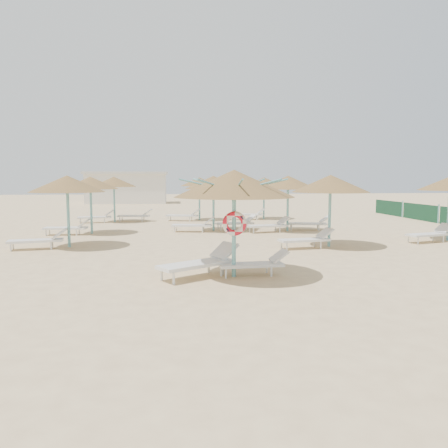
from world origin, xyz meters
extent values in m
plane|color=#DBBD85|center=(0.00, 0.00, 0.00)|extent=(120.00, 120.00, 0.00)
cylinder|color=#65ABAF|center=(0.40, -0.14, 1.18)|extent=(0.11, 0.11, 2.36)
cone|color=olive|center=(0.40, -0.14, 2.47)|extent=(3.15, 3.15, 0.71)
cylinder|color=#65ABAF|center=(0.40, -0.14, 2.21)|extent=(0.20, 0.20, 0.12)
cylinder|color=#65ABAF|center=(1.13, -0.14, 2.42)|extent=(1.42, 0.04, 0.36)
cylinder|color=#65ABAF|center=(0.91, 0.37, 2.42)|extent=(1.04, 1.04, 0.36)
cylinder|color=#65ABAF|center=(0.40, 0.59, 2.42)|extent=(0.04, 1.42, 0.36)
cylinder|color=#65ABAF|center=(-0.11, 0.37, 2.42)|extent=(1.04, 1.04, 0.36)
cylinder|color=#65ABAF|center=(-0.32, -0.14, 2.42)|extent=(1.42, 0.04, 0.36)
cylinder|color=#65ABAF|center=(-0.11, -0.65, 2.42)|extent=(1.04, 1.04, 0.36)
cylinder|color=#65ABAF|center=(0.40, -0.86, 2.42)|extent=(0.04, 1.42, 0.36)
cylinder|color=#65ABAF|center=(0.91, -0.65, 2.42)|extent=(1.04, 1.04, 0.36)
torus|color=red|center=(0.40, -0.24, 1.43)|extent=(0.64, 0.15, 0.64)
cylinder|color=silver|center=(-1.18, -0.85, 0.16)|extent=(0.07, 0.07, 0.31)
cylinder|color=silver|center=(-1.49, -0.38, 0.16)|extent=(0.07, 0.07, 0.31)
cylinder|color=silver|center=(0.08, -0.03, 0.16)|extent=(0.07, 0.07, 0.31)
cylinder|color=silver|center=(-0.22, 0.44, 0.16)|extent=(0.07, 0.07, 0.31)
cube|color=silver|center=(-0.59, -0.13, 0.36)|extent=(2.16, 1.73, 0.09)
cube|color=silver|center=(0.21, 0.38, 0.62)|extent=(0.82, 0.86, 0.41)
cylinder|color=silver|center=(0.17, -0.32, 0.13)|extent=(0.05, 0.05, 0.25)
cylinder|color=silver|center=(0.14, 0.13, 0.13)|extent=(0.05, 0.05, 0.25)
cylinder|color=silver|center=(1.39, -0.24, 0.13)|extent=(0.05, 0.05, 0.25)
cylinder|color=silver|center=(1.36, 0.21, 0.13)|extent=(0.05, 0.05, 0.25)
cube|color=silver|center=(0.88, -0.05, 0.29)|extent=(1.76, 0.67, 0.07)
cube|color=silver|center=(1.65, 0.00, 0.51)|extent=(0.47, 0.57, 0.33)
cylinder|color=#65ABAF|center=(-5.12, 5.50, 1.15)|extent=(0.11, 0.11, 2.30)
cone|color=olive|center=(-5.12, 5.50, 2.39)|extent=(2.76, 2.76, 0.62)
cylinder|color=#65ABAF|center=(-5.12, 5.50, 2.15)|extent=(0.20, 0.20, 0.12)
cylinder|color=silver|center=(-6.96, 4.72, 0.14)|extent=(0.06, 0.06, 0.28)
cylinder|color=silver|center=(-7.05, 5.21, 0.14)|extent=(0.06, 0.06, 0.28)
cylinder|color=silver|center=(-5.63, 4.95, 0.14)|extent=(0.06, 0.06, 0.28)
cylinder|color=silver|center=(-5.72, 5.44, 0.14)|extent=(0.06, 0.06, 0.28)
cube|color=silver|center=(-6.22, 5.10, 0.32)|extent=(1.98, 0.94, 0.08)
cube|color=silver|center=(-5.38, 5.25, 0.56)|extent=(0.58, 0.67, 0.36)
cylinder|color=#65ABAF|center=(-5.02, 9.57, 1.15)|extent=(0.11, 0.11, 2.30)
cone|color=olive|center=(-5.02, 9.57, 2.39)|extent=(2.54, 2.54, 0.57)
cylinder|color=#65ABAF|center=(-5.02, 9.57, 2.15)|extent=(0.20, 0.20, 0.12)
cylinder|color=silver|center=(-6.93, 8.95, 0.14)|extent=(0.06, 0.06, 0.28)
cylinder|color=silver|center=(-6.91, 9.45, 0.14)|extent=(0.06, 0.06, 0.28)
cylinder|color=silver|center=(-5.58, 8.90, 0.14)|extent=(0.06, 0.06, 0.28)
cylinder|color=silver|center=(-5.56, 9.40, 0.14)|extent=(0.06, 0.06, 0.28)
cube|color=silver|center=(-6.12, 9.17, 0.32)|extent=(1.92, 0.68, 0.08)
cube|color=silver|center=(-5.27, 9.14, 0.56)|extent=(0.50, 0.62, 0.36)
cylinder|color=#65ABAF|center=(-4.68, 15.09, 1.15)|extent=(0.11, 0.11, 2.30)
cone|color=olive|center=(-4.68, 15.09, 2.39)|extent=(2.62, 2.62, 0.59)
cylinder|color=#65ABAF|center=(-4.68, 15.09, 2.15)|extent=(0.20, 0.20, 0.12)
cylinder|color=silver|center=(-6.54, 14.32, 0.14)|extent=(0.06, 0.06, 0.28)
cylinder|color=silver|center=(-6.61, 14.81, 0.14)|extent=(0.06, 0.06, 0.28)
cylinder|color=silver|center=(-5.20, 14.53, 0.14)|extent=(0.06, 0.06, 0.28)
cylinder|color=silver|center=(-5.28, 15.03, 0.14)|extent=(0.06, 0.06, 0.28)
cube|color=silver|center=(-5.78, 14.69, 0.32)|extent=(1.97, 0.91, 0.08)
cube|color=silver|center=(-4.95, 14.83, 0.56)|extent=(0.57, 0.67, 0.36)
cylinder|color=silver|center=(-4.41, 15.27, 0.14)|extent=(0.06, 0.06, 0.28)
cylinder|color=silver|center=(-4.34, 15.77, 0.14)|extent=(0.06, 0.06, 0.28)
cylinder|color=silver|center=(-3.08, 15.06, 0.14)|extent=(0.06, 0.06, 0.28)
cylinder|color=silver|center=(-3.00, 15.55, 0.14)|extent=(0.06, 0.06, 0.28)
cube|color=silver|center=(-3.58, 15.39, 0.32)|extent=(1.97, 0.91, 0.08)
cube|color=silver|center=(-2.75, 15.26, 0.56)|extent=(0.57, 0.67, 0.36)
cylinder|color=#65ABAF|center=(0.78, 10.06, 1.15)|extent=(0.11, 0.11, 2.30)
cone|color=olive|center=(0.78, 10.06, 2.40)|extent=(2.83, 2.83, 0.64)
cylinder|color=#65ABAF|center=(0.78, 10.06, 2.15)|extent=(0.20, 0.20, 0.12)
cylinder|color=silver|center=(-1.15, 9.55, 0.14)|extent=(0.06, 0.06, 0.28)
cylinder|color=silver|center=(-1.06, 10.05, 0.14)|extent=(0.06, 0.06, 0.28)
cylinder|color=silver|center=(0.18, 9.32, 0.14)|extent=(0.06, 0.06, 0.28)
cylinder|color=silver|center=(0.27, 9.81, 0.14)|extent=(0.06, 0.06, 0.28)
cube|color=silver|center=(-0.32, 9.66, 0.32)|extent=(1.98, 0.94, 0.08)
cube|color=silver|center=(0.52, 9.51, 0.56)|extent=(0.58, 0.67, 0.36)
cylinder|color=silver|center=(1.14, 9.98, 0.14)|extent=(0.06, 0.06, 0.28)
cylinder|color=silver|center=(1.05, 10.47, 0.14)|extent=(0.06, 0.06, 0.28)
cylinder|color=silver|center=(2.47, 10.21, 0.14)|extent=(0.06, 0.06, 0.28)
cylinder|color=silver|center=(2.38, 10.70, 0.14)|extent=(0.06, 0.06, 0.28)
cube|color=silver|center=(1.88, 10.36, 0.32)|extent=(1.98, 0.94, 0.08)
cube|color=silver|center=(2.72, 10.51, 0.56)|extent=(0.58, 0.67, 0.36)
cylinder|color=#65ABAF|center=(0.42, 15.64, 1.15)|extent=(0.11, 0.11, 2.30)
cone|color=olive|center=(0.42, 15.64, 2.38)|extent=(2.36, 2.36, 0.53)
cylinder|color=#65ABAF|center=(0.42, 15.64, 2.15)|extent=(0.20, 0.20, 0.12)
cylinder|color=silver|center=(-1.52, 15.22, 0.14)|extent=(0.06, 0.06, 0.28)
cylinder|color=silver|center=(-1.39, 15.70, 0.14)|extent=(0.06, 0.06, 0.28)
cylinder|color=silver|center=(-0.22, 14.85, 0.14)|extent=(0.06, 0.06, 0.28)
cylinder|color=silver|center=(-0.09, 15.34, 0.14)|extent=(0.06, 0.06, 0.28)
cube|color=silver|center=(-0.68, 15.24, 0.32)|extent=(2.00, 1.11, 0.08)
cube|color=silver|center=(0.13, 15.01, 0.56)|extent=(0.63, 0.71, 0.36)
cylinder|color=#65ABAF|center=(4.72, 4.55, 1.15)|extent=(0.11, 0.11, 2.30)
cone|color=olive|center=(4.72, 4.55, 2.40)|extent=(2.91, 2.91, 0.65)
cylinder|color=#65ABAF|center=(4.72, 4.55, 2.15)|extent=(0.20, 0.20, 0.12)
cylinder|color=silver|center=(2.87, 3.78, 0.14)|extent=(0.06, 0.06, 0.28)
cylinder|color=silver|center=(2.79, 4.28, 0.14)|extent=(0.06, 0.06, 0.28)
cylinder|color=silver|center=(4.20, 3.99, 0.14)|extent=(0.06, 0.06, 0.28)
cylinder|color=silver|center=(4.12, 4.49, 0.14)|extent=(0.06, 0.06, 0.28)
cube|color=silver|center=(3.62, 4.15, 0.32)|extent=(1.97, 0.91, 0.08)
cube|color=silver|center=(4.46, 4.28, 0.56)|extent=(0.57, 0.67, 0.36)
cylinder|color=#65ABAF|center=(4.39, 9.46, 1.15)|extent=(0.11, 0.11, 2.30)
cone|color=olive|center=(4.39, 9.46, 2.40)|extent=(2.88, 2.88, 0.65)
cylinder|color=#65ABAF|center=(4.39, 9.46, 2.15)|extent=(0.20, 0.20, 0.12)
cylinder|color=silver|center=(2.55, 8.67, 0.14)|extent=(0.06, 0.06, 0.28)
cylinder|color=silver|center=(2.45, 9.16, 0.14)|extent=(0.06, 0.06, 0.28)
cylinder|color=silver|center=(3.87, 8.92, 0.14)|extent=(0.06, 0.06, 0.28)
cylinder|color=silver|center=(3.78, 9.41, 0.14)|extent=(0.06, 0.06, 0.28)
cube|color=silver|center=(3.29, 9.06, 0.32)|extent=(1.98, 0.97, 0.08)
cube|color=silver|center=(4.12, 9.22, 0.56)|extent=(0.59, 0.68, 0.36)
cylinder|color=silver|center=(4.65, 9.67, 0.14)|extent=(0.06, 0.06, 0.28)
cylinder|color=silver|center=(4.75, 10.16, 0.14)|extent=(0.06, 0.06, 0.28)
cylinder|color=silver|center=(5.98, 9.41, 0.14)|extent=(0.06, 0.06, 0.28)
cylinder|color=silver|center=(6.07, 9.90, 0.14)|extent=(0.06, 0.06, 0.28)
cube|color=silver|center=(5.49, 9.76, 0.32)|extent=(1.98, 0.97, 0.08)
cube|color=silver|center=(6.32, 9.60, 0.56)|extent=(0.59, 0.68, 0.36)
cylinder|color=#65ABAF|center=(4.55, 15.95, 1.15)|extent=(0.11, 0.11, 2.30)
cone|color=olive|center=(4.55, 15.95, 2.38)|extent=(2.41, 2.41, 0.54)
cylinder|color=#65ABAF|center=(4.55, 15.95, 2.15)|extent=(0.20, 0.20, 0.12)
cylinder|color=silver|center=(2.62, 15.41, 0.14)|extent=(0.06, 0.06, 0.28)
cylinder|color=silver|center=(2.69, 15.90, 0.14)|extent=(0.06, 0.06, 0.28)
cylinder|color=silver|center=(3.96, 15.23, 0.14)|extent=(0.06, 0.06, 0.28)
cylinder|color=silver|center=(4.02, 15.72, 0.14)|extent=(0.06, 0.06, 0.28)
cube|color=silver|center=(3.45, 15.55, 0.32)|extent=(1.97, 0.87, 0.08)
cube|color=silver|center=(4.29, 15.43, 0.56)|extent=(0.56, 0.66, 0.36)
cylinder|color=silver|center=(8.40, 4.65, 0.14)|extent=(0.06, 0.06, 0.28)
cylinder|color=silver|center=(8.26, 5.13, 0.14)|extent=(0.06, 0.06, 0.28)
cylinder|color=silver|center=(9.70, 5.01, 0.14)|extent=(0.06, 0.06, 0.28)
cylinder|color=silver|center=(9.56, 5.49, 0.14)|extent=(0.06, 0.06, 0.28)
cube|color=silver|center=(9.10, 5.10, 0.32)|extent=(2.00, 1.11, 0.08)
cube|color=silver|center=(9.92, 5.33, 0.56)|extent=(0.63, 0.71, 0.36)
cube|color=silver|center=(-6.00, 35.00, 1.50)|extent=(8.00, 4.00, 3.00)
cube|color=beige|center=(-6.00, 35.00, 3.12)|extent=(8.40, 4.40, 0.25)
cube|color=#184A34|center=(14.00, 14.00, 0.50)|extent=(0.08, 3.80, 1.00)
cylinder|color=#65ABAF|center=(14.00, 12.10, 0.55)|extent=(0.08, 0.08, 1.10)
cube|color=#184A34|center=(14.00, 18.00, 0.50)|extent=(0.08, 3.80, 1.00)
cylinder|color=#65ABAF|center=(14.00, 16.10, 0.55)|extent=(0.08, 0.08, 1.10)
camera|label=1|loc=(-1.15, -11.40, 2.61)|focal=35.00mm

